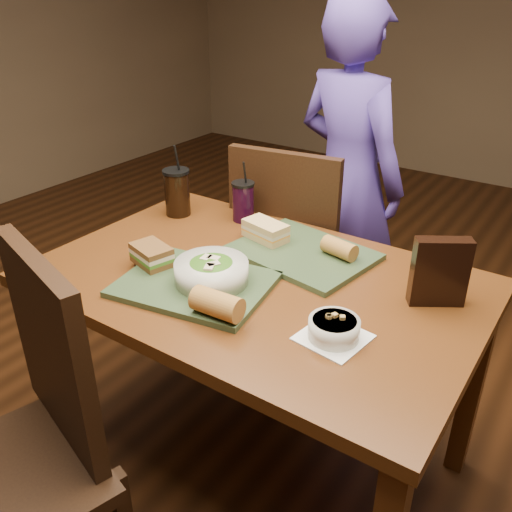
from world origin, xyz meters
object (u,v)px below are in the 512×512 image
(chair_far, at_px, (295,252))
(baguette_near, at_px, (217,304))
(cup_berry, at_px, (243,201))
(chip_bag, at_px, (440,272))
(tray_near, at_px, (195,284))
(tray_far, at_px, (302,253))
(baguette_far, at_px, (339,248))
(sandwich_near, at_px, (152,255))
(chair_near, at_px, (29,433))
(diner, at_px, (348,180))
(sandwich_far, at_px, (265,231))
(salad_bowl, at_px, (211,271))
(soup_bowl, at_px, (334,328))
(dining_table, at_px, (256,303))
(cup_cola, at_px, (177,192))

(chair_far, distance_m, baguette_near, 0.86)
(cup_berry, distance_m, chip_bag, 0.78)
(tray_near, bearing_deg, tray_far, 65.82)
(baguette_far, bearing_deg, cup_berry, 167.68)
(tray_far, height_order, sandwich_near, sandwich_near)
(chair_near, height_order, baguette_near, chair_near)
(baguette_far, bearing_deg, sandwich_near, -140.76)
(chair_near, distance_m, diner, 1.60)
(tray_near, xyz_separation_m, sandwich_near, (-0.18, 0.01, 0.04))
(baguette_far, bearing_deg, sandwich_far, -174.81)
(diner, xyz_separation_m, baguette_far, (0.30, -0.69, 0.04))
(chair_near, height_order, salad_bowl, chair_near)
(soup_bowl, bearing_deg, dining_table, 156.35)
(tray_far, height_order, cup_berry, cup_berry)
(tray_near, height_order, cup_berry, cup_berry)
(chair_near, xyz_separation_m, cup_cola, (-0.30, 0.90, 0.28))
(chair_near, relative_size, tray_near, 2.37)
(chair_near, xyz_separation_m, chip_bag, (0.70, 0.83, 0.29))
(salad_bowl, relative_size, soup_bowl, 1.22)
(diner, distance_m, sandwich_far, 0.72)
(chair_far, distance_m, diner, 0.43)
(baguette_far, distance_m, chip_bag, 0.34)
(tray_near, relative_size, tray_far, 1.00)
(sandwich_near, bearing_deg, tray_near, -3.76)
(cup_berry, bearing_deg, chair_far, 65.37)
(dining_table, relative_size, soup_bowl, 7.49)
(baguette_far, height_order, cup_berry, cup_berry)
(baguette_near, xyz_separation_m, chip_bag, (0.44, 0.41, 0.04))
(soup_bowl, bearing_deg, tray_near, -179.61)
(chair_near, distance_m, chip_bag, 1.12)
(cup_cola, bearing_deg, sandwich_far, -3.60)
(tray_far, relative_size, soup_bowl, 2.42)
(tray_far, xyz_separation_m, baguette_near, (0.01, -0.45, 0.04))
(cup_cola, bearing_deg, baguette_far, -0.19)
(soup_bowl, bearing_deg, cup_cola, 156.00)
(baguette_far, height_order, cup_cola, cup_cola)
(baguette_near, xyz_separation_m, cup_cola, (-0.56, 0.48, 0.04))
(sandwich_near, distance_m, baguette_near, 0.36)
(chair_far, relative_size, salad_bowl, 4.72)
(diner, bearing_deg, chair_near, 102.64)
(salad_bowl, bearing_deg, tray_far, 70.00)
(sandwich_near, xyz_separation_m, cup_cola, (-0.22, 0.37, 0.04))
(diner, bearing_deg, dining_table, 114.15)
(tray_near, xyz_separation_m, soup_bowl, (0.44, 0.00, 0.02))
(sandwich_near, bearing_deg, tray_far, 45.16)
(cup_cola, bearing_deg, baguette_near, -40.42)
(sandwich_far, height_order, chip_bag, chip_bag)
(salad_bowl, height_order, chip_bag, chip_bag)
(dining_table, distance_m, tray_near, 0.21)
(salad_bowl, height_order, soup_bowl, salad_bowl)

